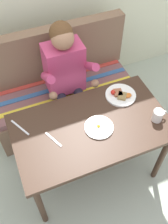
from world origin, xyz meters
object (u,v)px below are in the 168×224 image
object	(u,v)px
coffee_mug	(158,115)
plate_breakfast	(120,95)
person	(67,74)
knife	(20,127)
table	(91,132)
plate_eggs	(99,127)
couch	(62,93)
fork	(53,139)

from	to	relation	value
coffee_mug	plate_breakfast	bearing A→B (deg)	114.45
person	knife	world-z (taller)	person
table	plate_breakfast	bearing A→B (deg)	28.67
plate_breakfast	knife	distance (m)	0.85
knife	person	bearing A→B (deg)	10.61
table	person	size ratio (longest dim) A/B	0.99
plate_breakfast	plate_eggs	bearing A→B (deg)	-142.48
couch	plate_eggs	bearing A→B (deg)	-86.91
coffee_mug	couch	bearing A→B (deg)	118.48
plate_eggs	fork	world-z (taller)	plate_eggs
plate_breakfast	coffee_mug	world-z (taller)	coffee_mug
table	plate_eggs	xyz separation A→B (m)	(0.04, -0.04, 0.09)
couch	knife	xyz separation A→B (m)	(-0.51, -0.58, 0.40)
plate_eggs	knife	size ratio (longest dim) A/B	1.09
plate_eggs	coffee_mug	world-z (taller)	coffee_mug
fork	knife	size ratio (longest dim) A/B	0.85
couch	coffee_mug	xyz separation A→B (m)	(0.49, -0.90, 0.45)
couch	person	distance (m)	0.45
table	plate_breakfast	size ratio (longest dim) A/B	4.73
person	plate_breakfast	distance (m)	0.52
coffee_mug	fork	world-z (taller)	coffee_mug
person	plate_eggs	bearing A→B (deg)	-87.43
couch	fork	xyz separation A→B (m)	(-0.31, -0.78, 0.40)
fork	knife	bearing A→B (deg)	111.60
coffee_mug	plate_eggs	bearing A→B (deg)	167.94
table	plate_breakfast	world-z (taller)	plate_breakfast
person	coffee_mug	size ratio (longest dim) A/B	10.27
plate_breakfast	fork	bearing A→B (deg)	-162.97
table	coffee_mug	size ratio (longest dim) A/B	10.17
person	knife	xyz separation A→B (m)	(-0.52, -0.40, -0.01)
person	plate_breakfast	bearing A→B (deg)	-50.96
fork	knife	xyz separation A→B (m)	(-0.20, 0.20, 0.00)
person	fork	xyz separation A→B (m)	(-0.32, -0.60, -0.01)
person	coffee_mug	bearing A→B (deg)	-56.89
fork	knife	distance (m)	0.28
person	plate_eggs	size ratio (longest dim) A/B	5.55
plate_eggs	coffee_mug	distance (m)	0.46
coffee_mug	knife	distance (m)	1.05
couch	coffee_mug	bearing A→B (deg)	-61.52
plate_eggs	coffee_mug	bearing A→B (deg)	-12.06
table	plate_breakfast	xyz separation A→B (m)	(0.34, 0.19, 0.10)
plate_breakfast	person	bearing A→B (deg)	129.04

